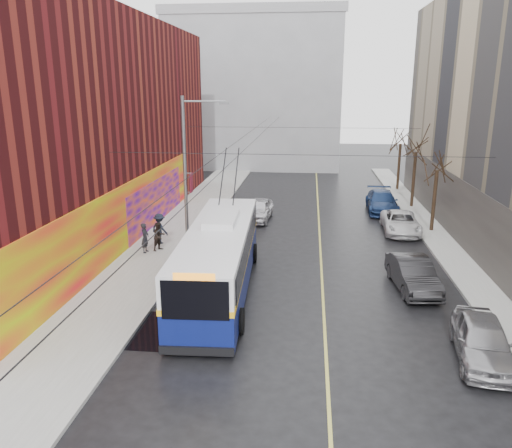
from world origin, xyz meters
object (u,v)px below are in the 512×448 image
at_px(parked_car_b, 413,274).
at_px(parked_car_d, 382,202).
at_px(parked_car_a, 482,340).
at_px(pedestrian_b, 159,236).
at_px(trolleybus, 219,257).
at_px(pedestrian_a, 145,238).
at_px(tree_mid, 417,142).
at_px(parked_car_c, 401,222).
at_px(following_car, 258,209).
at_px(tree_far, 401,135).
at_px(tree_near, 438,158).
at_px(pedestrian_c, 160,229).
at_px(streetlight_pole, 188,171).

relative_size(parked_car_b, parked_car_d, 0.85).
distance_m(parked_car_a, pedestrian_b, 18.23).
bearing_deg(trolleybus, pedestrian_b, 128.12).
xyz_separation_m(parked_car_b, pedestrian_a, (-14.45, 3.61, 0.25)).
relative_size(pedestrian_a, pedestrian_b, 1.03).
distance_m(tree_mid, parked_car_c, 8.88).
bearing_deg(pedestrian_b, following_car, 0.58).
distance_m(tree_mid, pedestrian_b, 21.88).
distance_m(tree_far, parked_car_b, 24.83).
xyz_separation_m(tree_near, pedestrian_c, (-17.32, -4.85, -3.89)).
relative_size(parked_car_a, pedestrian_a, 2.60).
bearing_deg(pedestrian_a, pedestrian_b, -54.86).
distance_m(pedestrian_a, pedestrian_c, 1.81).
bearing_deg(trolleybus, tree_far, 61.33).
bearing_deg(streetlight_pole, parked_car_d, 42.31).
bearing_deg(parked_car_a, tree_near, 90.69).
height_order(parked_car_d, pedestrian_b, pedestrian_b).
bearing_deg(tree_far, tree_near, -90.00).
height_order(pedestrian_a, pedestrian_c, pedestrian_c).
relative_size(tree_far, parked_car_d, 1.19).
distance_m(parked_car_c, pedestrian_a, 16.78).
height_order(tree_far, pedestrian_b, tree_far).
xyz_separation_m(streetlight_pole, parked_car_c, (13.03, 5.68, -4.16)).
bearing_deg(pedestrian_a, parked_car_b, -101.45).
height_order(trolleybus, parked_car_c, trolleybus).
relative_size(streetlight_pole, tree_near, 1.41).
height_order(tree_mid, pedestrian_c, tree_mid).
bearing_deg(pedestrian_a, parked_car_a, -119.98).
height_order(parked_car_a, parked_car_d, parked_car_d).
bearing_deg(tree_near, streetlight_pole, -158.38).
bearing_deg(parked_car_b, tree_far, 76.85).
bearing_deg(tree_far, parked_car_b, -97.52).
bearing_deg(streetlight_pole, trolleybus, -63.38).
bearing_deg(parked_car_c, streetlight_pole, -154.62).
xyz_separation_m(parked_car_d, following_car, (-9.36, -3.48, -0.03)).
height_order(tree_far, parked_car_c, tree_far).
relative_size(parked_car_a, parked_car_c, 0.91).
distance_m(streetlight_pole, tree_far, 25.09).
distance_m(tree_far, parked_car_a, 30.99).
bearing_deg(streetlight_pole, tree_far, 52.88).
bearing_deg(following_car, parked_car_d, 25.05).
xyz_separation_m(trolleybus, parked_car_b, (9.22, 1.19, -0.93)).
bearing_deg(tree_near, parked_car_a, -96.86).
relative_size(streetlight_pole, tree_far, 1.37).
height_order(tree_far, pedestrian_a, tree_far).
height_order(tree_near, parked_car_b, tree_near).
relative_size(parked_car_d, pedestrian_c, 2.95).
height_order(parked_car_c, pedestrian_b, pedestrian_b).
distance_m(tree_near, tree_mid, 7.01).
bearing_deg(parked_car_a, parked_car_c, 97.95).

